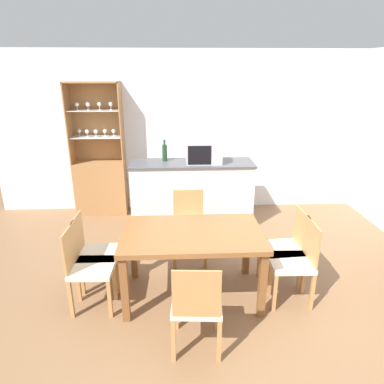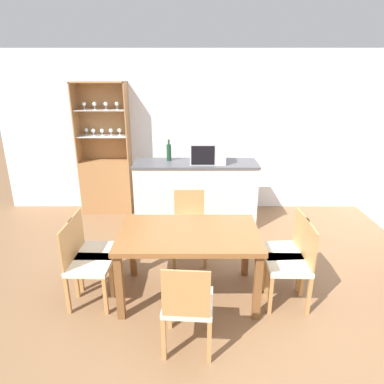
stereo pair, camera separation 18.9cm
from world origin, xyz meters
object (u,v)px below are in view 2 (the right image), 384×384
(dining_chair_head_far, at_px, (188,226))
(dining_chair_side_right_near, at_px, (291,264))
(dining_chair_head_near, at_px, (187,305))
(display_cabinet, at_px, (106,176))
(dining_chair_side_left_near, at_px, (85,264))
(dining_chair_side_right_far, at_px, (284,251))
(microwave, at_px, (207,153))
(wine_bottle, at_px, (168,152))
(dining_chair_side_left_far, at_px, (92,251))
(dining_table, at_px, (188,240))

(dining_chair_head_far, xyz_separation_m, dining_chair_side_right_near, (1.02, -0.88, 0.00))
(dining_chair_side_right_near, bearing_deg, dining_chair_head_near, 122.72)
(display_cabinet, distance_m, dining_chair_head_far, 2.08)
(display_cabinet, height_order, dining_chair_side_left_near, display_cabinet)
(dining_chair_side_right_near, height_order, dining_chair_side_left_near, same)
(dining_chair_side_right_near, bearing_deg, dining_chair_side_right_far, 1.60)
(microwave, bearing_deg, wine_bottle, 165.53)
(dining_chair_head_near, height_order, dining_chair_side_right_far, same)
(dining_chair_side_left_near, xyz_separation_m, dining_chair_side_left_far, (-0.00, 0.26, 0.00))
(dining_chair_side_left_near, bearing_deg, dining_chair_head_far, 132.62)
(dining_chair_side_left_far, height_order, dining_chair_side_right_far, same)
(dining_table, height_order, wine_bottle, wine_bottle)
(dining_chair_head_near, distance_m, dining_chair_side_left_far, 1.34)
(wine_bottle, bearing_deg, dining_table, -80.77)
(display_cabinet, distance_m, dining_chair_side_left_near, 2.47)
(dining_table, bearing_deg, dining_chair_side_right_near, -7.30)
(wine_bottle, bearing_deg, microwave, -14.47)
(dining_chair_head_far, xyz_separation_m, dining_chair_side_left_far, (-1.02, -0.62, 0.00))
(dining_chair_head_far, relative_size, dining_chair_side_right_far, 1.00)
(dining_chair_side_right_far, bearing_deg, dining_chair_head_far, 55.19)
(dining_chair_head_far, height_order, dining_chair_side_right_near, same)
(dining_table, distance_m, dining_chair_head_far, 0.77)
(dining_chair_side_right_near, distance_m, wine_bottle, 2.52)
(display_cabinet, xyz_separation_m, dining_chair_head_far, (1.37, -1.56, -0.16))
(dining_table, relative_size, dining_chair_side_right_far, 1.64)
(display_cabinet, relative_size, wine_bottle, 6.60)
(dining_table, distance_m, microwave, 1.85)
(microwave, bearing_deg, dining_chair_side_left_far, -127.89)
(dining_table, distance_m, wine_bottle, 1.99)
(dining_chair_head_far, xyz_separation_m, dining_chair_side_right_far, (1.02, -0.61, 0.00))
(dining_chair_side_right_near, height_order, microwave, microwave)
(dining_chair_head_near, xyz_separation_m, microwave, (0.26, 2.51, 0.68))
(display_cabinet, height_order, dining_chair_head_near, display_cabinet)
(dining_chair_side_right_near, distance_m, dining_chair_side_right_far, 0.26)
(dining_table, xyz_separation_m, microwave, (0.25, 1.76, 0.48))
(dining_chair_head_near, distance_m, dining_chair_side_right_far, 1.35)
(display_cabinet, bearing_deg, wine_bottle, -20.71)
(microwave, bearing_deg, dining_chair_side_left_near, -123.91)
(dining_chair_side_right_far, height_order, wine_bottle, wine_bottle)
(dining_chair_side_left_far, height_order, microwave, microwave)
(display_cabinet, xyz_separation_m, dining_chair_side_left_far, (0.35, -2.18, -0.16))
(dining_table, xyz_separation_m, dining_chair_side_left_far, (-1.02, 0.13, -0.20))
(dining_chair_side_left_near, relative_size, dining_chair_side_right_far, 1.00)
(dining_chair_head_near, bearing_deg, dining_chair_side_left_near, 152.76)
(dining_chair_head_near, height_order, dining_chair_side_left_far, same)
(dining_chair_side_left_far, bearing_deg, dining_chair_side_right_near, 83.66)
(display_cabinet, height_order, wine_bottle, display_cabinet)
(dining_chair_head_far, height_order, dining_chair_head_near, same)
(display_cabinet, bearing_deg, dining_chair_head_near, -65.93)
(dining_chair_side_right_near, bearing_deg, wine_bottle, 34.64)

